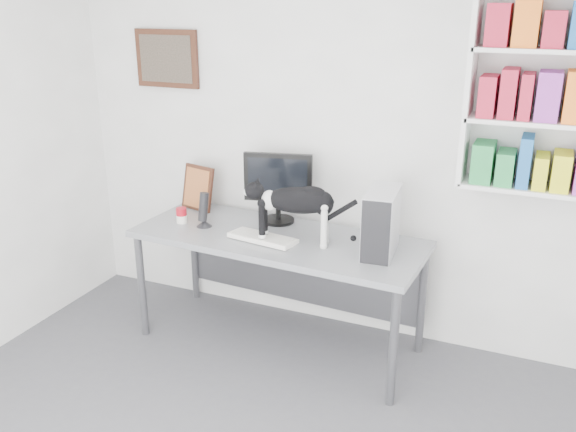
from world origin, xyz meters
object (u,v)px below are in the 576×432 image
(desk, at_px, (278,291))
(soup_can, at_px, (182,215))
(cat, at_px, (296,215))
(pc_tower, at_px, (381,222))
(leaning_print, at_px, (198,187))
(bookshelf, at_px, (562,87))
(keyboard, at_px, (263,238))
(speaker, at_px, (204,209))
(monitor, at_px, (278,187))

(desk, distance_m, soup_can, 0.87)
(cat, bearing_deg, desk, 140.99)
(pc_tower, bearing_deg, cat, -177.19)
(leaning_print, bearing_deg, bookshelf, 15.12)
(bookshelf, xyz_separation_m, cat, (-1.45, -0.40, -0.83))
(keyboard, bearing_deg, desk, 71.03)
(desk, xyz_separation_m, pc_tower, (0.70, -0.01, 0.61))
(speaker, distance_m, leaning_print, 0.39)
(monitor, xyz_separation_m, soup_can, (-0.62, -0.29, -0.20))
(desk, bearing_deg, keyboard, -114.08)
(bookshelf, height_order, keyboard, bookshelf)
(cat, bearing_deg, monitor, 116.57)
(bookshelf, bearing_deg, speaker, -170.77)
(desk, xyz_separation_m, speaker, (-0.55, -0.04, 0.54))
(speaker, height_order, soup_can, speaker)
(soup_can, bearing_deg, cat, -2.98)
(soup_can, bearing_deg, monitor, 24.90)
(pc_tower, xyz_separation_m, soup_can, (-1.43, -0.03, -0.15))
(leaning_print, distance_m, soup_can, 0.33)
(pc_tower, relative_size, leaning_print, 1.18)
(keyboard, relative_size, cat, 0.70)
(cat, bearing_deg, keyboard, 175.32)
(bookshelf, xyz_separation_m, keyboard, (-1.67, -0.43, -1.01))
(bookshelf, relative_size, pc_tower, 3.05)
(keyboard, xyz_separation_m, leaning_print, (-0.72, 0.39, 0.16))
(soup_can, bearing_deg, bookshelf, 8.50)
(soup_can, relative_size, cat, 0.17)
(leaning_print, relative_size, cat, 0.53)
(bookshelf, relative_size, desk, 0.63)
(desk, distance_m, pc_tower, 0.93)
(monitor, distance_m, leaning_print, 0.67)
(speaker, xyz_separation_m, cat, (0.71, -0.05, 0.07))
(pc_tower, height_order, cat, pc_tower)
(cat, bearing_deg, speaker, 163.48)
(monitor, bearing_deg, keyboard, -95.12)
(monitor, distance_m, keyboard, 0.44)
(monitor, relative_size, keyboard, 1.12)
(pc_tower, bearing_deg, desk, 174.33)
(bookshelf, distance_m, keyboard, 2.00)
(bookshelf, bearing_deg, cat, -164.66)
(monitor, relative_size, soup_can, 4.67)
(soup_can, bearing_deg, keyboard, -6.69)
(pc_tower, relative_size, speaker, 1.59)
(desk, xyz_separation_m, cat, (0.17, -0.08, 0.61))
(leaning_print, height_order, soup_can, leaning_print)
(bookshelf, relative_size, monitor, 2.43)
(desk, distance_m, monitor, 0.72)
(monitor, relative_size, leaning_print, 1.48)
(pc_tower, xyz_separation_m, speaker, (-1.25, -0.03, -0.08))
(monitor, bearing_deg, pc_tower, -30.75)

